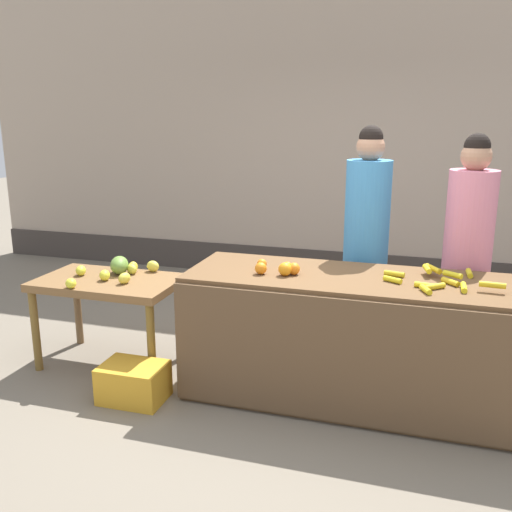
{
  "coord_description": "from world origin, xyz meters",
  "views": [
    {
      "loc": [
        0.81,
        -3.59,
        1.93
      ],
      "look_at": [
        -0.34,
        0.15,
        0.93
      ],
      "focal_mm": 39.04,
      "sensor_mm": 36.0,
      "label": 1
    }
  ],
  "objects": [
    {
      "name": "ground_plane",
      "position": [
        0.0,
        0.0,
        0.0
      ],
      "size": [
        24.0,
        24.0,
        0.0
      ],
      "primitive_type": "plane",
      "color": "#756B5B"
    },
    {
      "name": "produce_crate",
      "position": [
        -1.03,
        -0.48,
        0.13
      ],
      "size": [
        0.44,
        0.33,
        0.26
      ],
      "primitive_type": "cube",
      "rotation": [
        0.0,
        0.0,
        0.01
      ],
      "color": "gold",
      "rests_on": "ground"
    },
    {
      "name": "produce_sack",
      "position": [
        -0.69,
        0.85,
        0.27
      ],
      "size": [
        0.4,
        0.44,
        0.54
      ],
      "primitive_type": "ellipsoid",
      "rotation": [
        0.0,
        0.0,
        1.23
      ],
      "color": "maroon",
      "rests_on": "ground"
    },
    {
      "name": "fruit_stall_counter",
      "position": [
        0.41,
        -0.01,
        0.44
      ],
      "size": [
        2.29,
        0.79,
        0.88
      ],
      "color": "brown",
      "rests_on": "ground"
    },
    {
      "name": "vendor_woman_pink_shirt",
      "position": [
        1.13,
        0.58,
        0.91
      ],
      "size": [
        0.34,
        0.34,
        1.81
      ],
      "color": "#33333D",
      "rests_on": "ground"
    },
    {
      "name": "mango_papaya_pile",
      "position": [
        -1.46,
        0.1,
        0.76
      ],
      "size": [
        0.61,
        0.68,
        0.14
      ],
      "color": "yellow",
      "rests_on": "side_table_wooden"
    },
    {
      "name": "market_wall_back",
      "position": [
        0.0,
        2.9,
        1.72
      ],
      "size": [
        9.56,
        0.23,
        3.5
      ],
      "color": "tan",
      "rests_on": "ground"
    },
    {
      "name": "orange_pile",
      "position": [
        -0.1,
        -0.08,
        0.93
      ],
      "size": [
        0.33,
        0.21,
        0.09
      ],
      "color": "orange",
      "rests_on": "fruit_stall_counter"
    },
    {
      "name": "vendor_woman_blue_shirt",
      "position": [
        0.4,
        0.63,
        0.94
      ],
      "size": [
        0.34,
        0.34,
        1.86
      ],
      "color": "#33333D",
      "rests_on": "ground"
    },
    {
      "name": "banana_bunch_pile",
      "position": [
        0.93,
        -0.0,
        0.91
      ],
      "size": [
        0.73,
        0.6,
        0.07
      ],
      "color": "yellow",
      "rests_on": "fruit_stall_counter"
    },
    {
      "name": "side_table_wooden",
      "position": [
        -1.48,
        0.0,
        0.61
      ],
      "size": [
        1.09,
        0.65,
        0.7
      ],
      "color": "brown",
      "rests_on": "ground"
    }
  ]
}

